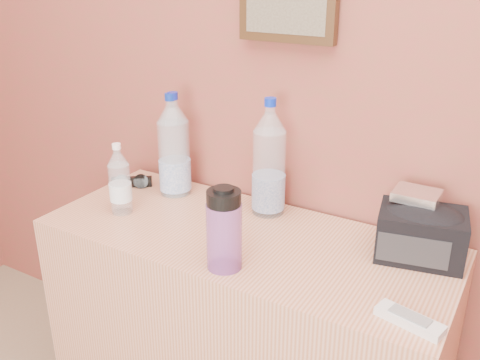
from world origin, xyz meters
name	(u,v)px	position (x,y,z in m)	size (l,w,h in m)	color
dresser	(243,339)	(-0.37, 1.73, 0.38)	(1.21, 0.50, 0.75)	tan
pet_large_a	(173,151)	(-0.73, 1.87, 0.91)	(0.09, 0.09, 0.35)	silver
pet_large_b	(175,150)	(-0.72, 1.88, 0.91)	(0.10, 0.10, 0.35)	silver
pet_large_c	(269,164)	(-0.38, 1.90, 0.92)	(0.10, 0.10, 0.37)	silver
pet_small	(120,183)	(-0.78, 1.66, 0.86)	(0.07, 0.07, 0.23)	white
nalgene_bottle	(224,229)	(-0.33, 1.55, 0.87)	(0.09, 0.09, 0.23)	purple
sunglasses	(132,182)	(-0.89, 1.84, 0.77)	(0.14, 0.05, 0.04)	black
ac_remote	(409,320)	(0.15, 1.56, 0.76)	(0.15, 0.05, 0.02)	beige
toiletry_bag	(421,232)	(0.10, 1.86, 0.83)	(0.22, 0.16, 0.15)	black
foil_packet	(417,195)	(0.07, 1.89, 0.92)	(0.12, 0.10, 0.02)	silver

